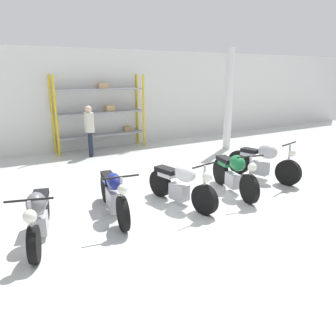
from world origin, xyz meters
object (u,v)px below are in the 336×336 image
toolbox (288,170)px  motorcycle_green (234,173)px  person_browsing (89,127)px  motorcycle_white (181,184)px  shelving_rack (102,112)px  motorcycle_grey (38,214)px  motorcycle_silver (263,161)px  motorcycle_blue (113,193)px

toolbox → motorcycle_green: bearing=-172.0°
person_browsing → motorcycle_white: bearing=117.2°
motorcycle_white → shelving_rack: bearing=164.5°
shelving_rack → motorcycle_grey: 6.97m
motorcycle_silver → motorcycle_white: bearing=-96.9°
shelving_rack → motorcycle_silver: 6.19m
motorcycle_green → motorcycle_silver: (1.38, 0.40, -0.01)m
toolbox → motorcycle_blue: bearing=-179.5°
motorcycle_green → toolbox: size_ratio=4.53×
shelving_rack → motorcycle_blue: shelving_rack is taller
shelving_rack → motorcycle_grey: bearing=-118.9°
shelving_rack → person_browsing: size_ratio=1.95×
motorcycle_blue → motorcycle_green: (2.92, -0.28, 0.04)m
shelving_rack → motorcycle_silver: (2.42, -5.62, -0.91)m
toolbox → person_browsing: bearing=129.8°
motorcycle_silver → person_browsing: 5.80m
motorcycle_grey → shelving_rack: bearing=167.3°
motorcycle_blue → toolbox: (5.24, 0.05, -0.32)m
motorcycle_grey → person_browsing: 5.90m
motorcycle_grey → motorcycle_blue: size_ratio=0.95×
motorcycle_grey → motorcycle_white: size_ratio=1.02×
motorcycle_grey → person_browsing: person_browsing is taller
motorcycle_grey → motorcycle_blue: bearing=117.6°
motorcycle_silver → motorcycle_blue: bearing=-102.8°
motorcycle_white → toolbox: (3.79, 0.30, -0.34)m
shelving_rack → motorcycle_blue: (-1.87, -5.75, -0.94)m
motorcycle_silver → toolbox: 1.01m
motorcycle_blue → motorcycle_green: size_ratio=1.06×
motorcycle_grey → motorcycle_green: bearing=106.4°
motorcycle_white → person_browsing: person_browsing is taller
motorcycle_green → motorcycle_grey: bearing=-77.5°
motorcycle_blue → motorcycle_white: size_ratio=1.07×
motorcycle_grey → motorcycle_white: bearing=107.0°
motorcycle_white → toolbox: size_ratio=4.50×
motorcycle_blue → motorcycle_silver: bearing=100.2°
motorcycle_blue → motorcycle_silver: (4.30, 0.13, 0.03)m
motorcycle_grey → toolbox: size_ratio=4.59×
motorcycle_grey → motorcycle_green: size_ratio=1.01×
motorcycle_green → motorcycle_white: bearing=-78.6°
motorcycle_white → toolbox: bearing=83.1°
motorcycle_grey → motorcycle_green: motorcycle_green is taller
motorcycle_blue → motorcycle_green: motorcycle_green is taller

